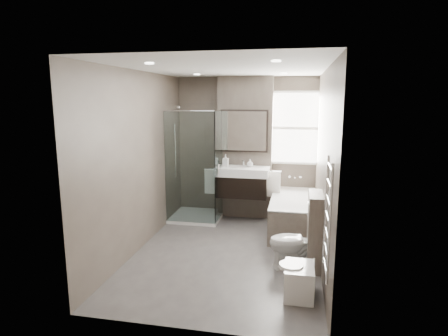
% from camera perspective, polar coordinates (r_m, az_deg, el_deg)
% --- Properties ---
extents(room, '(2.70, 3.90, 2.70)m').
position_cam_1_polar(room, '(5.22, 0.54, 0.56)').
color(room, '#504C4A').
rests_on(room, ground).
extents(vanity_pier, '(1.00, 0.25, 2.60)m').
position_cam_1_polar(vanity_pier, '(6.95, 3.24, 3.07)').
color(vanity_pier, '#574D44').
rests_on(vanity_pier, ground).
extents(vanity, '(0.95, 0.47, 0.66)m').
position_cam_1_polar(vanity, '(6.71, 2.78, -2.06)').
color(vanity, black).
rests_on(vanity, vanity_pier).
extents(mirror_cabinet, '(0.86, 0.08, 0.76)m').
position_cam_1_polar(mirror_cabinet, '(6.76, 3.08, 5.66)').
color(mirror_cabinet, black).
rests_on(mirror_cabinet, vanity_pier).
extents(towel_left, '(0.24, 0.06, 0.44)m').
position_cam_1_polar(towel_left, '(6.80, -1.92, -2.07)').
color(towel_left, white).
rests_on(towel_left, vanity_pier).
extents(towel_right, '(0.24, 0.06, 0.44)m').
position_cam_1_polar(towel_right, '(6.64, 7.54, -2.46)').
color(towel_right, white).
rests_on(towel_right, vanity_pier).
extents(shower_enclosure, '(0.90, 0.90, 2.00)m').
position_cam_1_polar(shower_enclosure, '(6.84, -3.58, -3.96)').
color(shower_enclosure, white).
rests_on(shower_enclosure, ground).
extents(bathtub, '(0.75, 1.60, 0.57)m').
position_cam_1_polar(bathtub, '(6.44, 10.54, -6.70)').
color(bathtub, '#574D44').
rests_on(bathtub, ground).
extents(window, '(0.98, 0.06, 1.33)m').
position_cam_1_polar(window, '(6.95, 10.80, 6.00)').
color(window, white).
rests_on(window, room).
extents(toilet, '(0.75, 0.52, 0.70)m').
position_cam_1_polar(toilet, '(5.09, 10.84, -11.05)').
color(toilet, white).
rests_on(toilet, ground).
extents(cistern_box, '(0.19, 0.55, 1.00)m').
position_cam_1_polar(cistern_box, '(5.10, 13.64, -9.28)').
color(cistern_box, '#574D44').
rests_on(cistern_box, ground).
extents(bidet, '(0.40, 0.45, 0.47)m').
position_cam_1_polar(bidet, '(4.48, 11.28, -16.41)').
color(bidet, white).
rests_on(bidet, ground).
extents(towel_radiator, '(0.03, 0.49, 1.10)m').
position_cam_1_polar(towel_radiator, '(3.63, 15.55, -7.27)').
color(towel_radiator, silver).
rests_on(towel_radiator, room).
extents(soap_bottle_a, '(0.10, 0.10, 0.22)m').
position_cam_1_polar(soap_bottle_a, '(6.71, 0.24, 1.16)').
color(soap_bottle_a, white).
rests_on(soap_bottle_a, vanity).
extents(soap_bottle_b, '(0.11, 0.11, 0.14)m').
position_cam_1_polar(soap_bottle_b, '(6.69, 3.98, 0.77)').
color(soap_bottle_b, white).
rests_on(soap_bottle_b, vanity).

